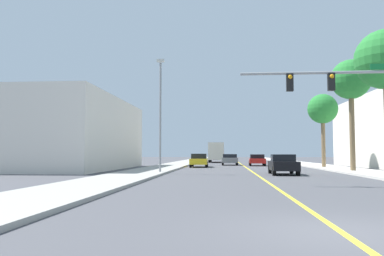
% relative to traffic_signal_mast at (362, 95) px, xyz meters
% --- Properties ---
extents(ground, '(192.00, 192.00, 0.00)m').
position_rel_traffic_signal_mast_xyz_m(ground, '(-4.24, 30.95, -4.24)').
color(ground, '#47474C').
extents(sidewalk_left, '(3.62, 168.00, 0.15)m').
position_rel_traffic_signal_mast_xyz_m(sidewalk_left, '(-12.51, 30.95, -4.17)').
color(sidewalk_left, '#9E9B93').
rests_on(sidewalk_left, ground).
extents(sidewalk_right, '(3.62, 168.00, 0.15)m').
position_rel_traffic_signal_mast_xyz_m(sidewalk_right, '(4.03, 30.95, -4.17)').
color(sidewalk_right, beige).
rests_on(sidewalk_right, ground).
extents(lane_marking_center, '(0.16, 144.00, 0.01)m').
position_rel_traffic_signal_mast_xyz_m(lane_marking_center, '(-4.24, 30.95, -4.24)').
color(lane_marking_center, yellow).
rests_on(lane_marking_center, ground).
extents(building_left_near, '(13.03, 19.02, 6.61)m').
position_rel_traffic_signal_mast_xyz_m(building_left_near, '(-22.73, 17.25, -0.94)').
color(building_left_near, silver).
rests_on(building_left_near, ground).
extents(traffic_signal_mast, '(8.41, 0.36, 5.58)m').
position_rel_traffic_signal_mast_xyz_m(traffic_signal_mast, '(0.00, 0.00, 0.00)').
color(traffic_signal_mast, gray).
rests_on(traffic_signal_mast, sidewalk_right).
extents(street_lamp, '(0.56, 0.28, 8.35)m').
position_rel_traffic_signal_mast_xyz_m(street_lamp, '(-11.20, 9.62, 0.51)').
color(street_lamp, gray).
rests_on(street_lamp, sidewalk_left).
extents(palm_mid, '(3.15, 3.15, 8.79)m').
position_rel_traffic_signal_mast_xyz_m(palm_mid, '(3.57, 12.84, 2.98)').
color(palm_mid, brown).
rests_on(palm_mid, sidewalk_right).
extents(palm_far, '(2.95, 2.95, 7.24)m').
position_rel_traffic_signal_mast_xyz_m(palm_far, '(3.30, 20.83, 1.57)').
color(palm_far, brown).
rests_on(palm_far, sidewalk_right).
extents(car_gray, '(1.98, 4.22, 1.37)m').
position_rel_traffic_signal_mast_xyz_m(car_gray, '(-5.82, 30.45, -3.52)').
color(car_gray, slate).
rests_on(car_gray, ground).
extents(car_black, '(1.84, 3.98, 1.42)m').
position_rel_traffic_signal_mast_xyz_m(car_black, '(-2.37, 9.18, -3.52)').
color(car_black, black).
rests_on(car_black, ground).
extents(car_yellow, '(1.89, 4.61, 1.44)m').
position_rel_traffic_signal_mast_xyz_m(car_yellow, '(-9.20, 23.17, -3.50)').
color(car_yellow, gold).
rests_on(car_yellow, ground).
extents(car_red, '(2.01, 4.21, 1.35)m').
position_rel_traffic_signal_mast_xyz_m(car_red, '(-2.61, 28.30, -3.54)').
color(car_red, red).
rests_on(car_red, ground).
extents(delivery_truck, '(2.42, 8.88, 3.13)m').
position_rel_traffic_signal_mast_xyz_m(delivery_truck, '(-7.76, 44.48, -2.58)').
color(delivery_truck, red).
rests_on(delivery_truck, ground).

